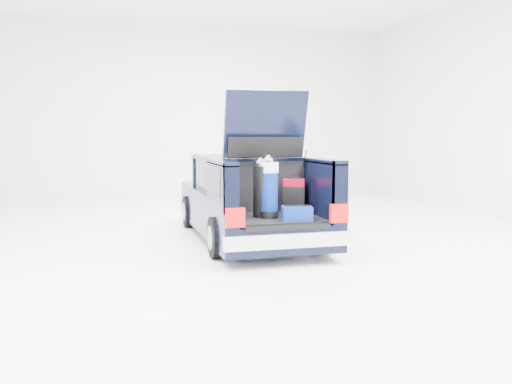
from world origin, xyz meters
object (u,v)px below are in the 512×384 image
object	(u,v)px
black_golf_bag	(261,191)
car	(247,200)
red_suitcase	(294,196)
blue_duffel	(297,213)
blue_golf_bag	(269,190)

from	to	relation	value
black_golf_bag	car	bearing A→B (deg)	89.83
red_suitcase	blue_duffel	bearing A→B (deg)	-85.77
red_suitcase	black_golf_bag	distance (m)	0.76
blue_golf_bag	red_suitcase	bearing A→B (deg)	26.71
red_suitcase	blue_duffel	world-z (taller)	red_suitcase
car	black_golf_bag	size ratio (longest dim) A/B	5.39
car	blue_duffel	xyz separation A→B (m)	(0.22, -1.99, 0.03)
blue_duffel	blue_golf_bag	bearing A→B (deg)	142.67
red_suitcase	blue_golf_bag	xyz separation A→B (m)	(-0.54, -0.46, 0.15)
red_suitcase	blue_duffel	size ratio (longest dim) A/B	1.19
car	blue_golf_bag	size ratio (longest dim) A/B	5.10
red_suitcase	blue_golf_bag	distance (m)	0.72
car	black_golf_bag	bearing A→B (deg)	-96.78
blue_golf_bag	blue_duffel	size ratio (longest dim) A/B	1.98
red_suitcase	black_golf_bag	world-z (taller)	black_golf_bag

